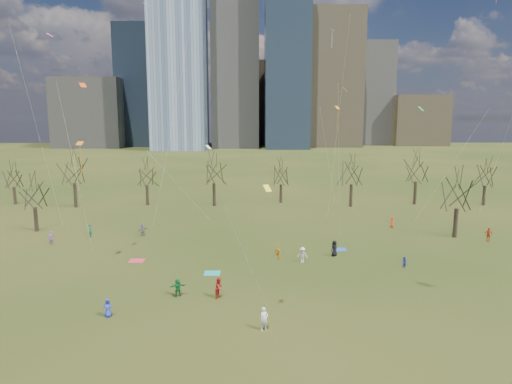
{
  "coord_description": "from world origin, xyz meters",
  "views": [
    {
      "loc": [
        -0.71,
        -39.34,
        15.31
      ],
      "look_at": [
        0.0,
        12.0,
        7.0
      ],
      "focal_mm": 32.0,
      "sensor_mm": 36.0,
      "label": 1
    }
  ],
  "objects_px": {
    "blanket_teal": "(212,273)",
    "person_4": "(278,253)",
    "person_0": "(108,308)",
    "blanket_navy": "(340,249)",
    "person_1": "(264,319)",
    "person_2": "(219,288)",
    "blanket_crimson": "(137,261)"
  },
  "relations": [
    {
      "from": "blanket_crimson",
      "to": "person_0",
      "type": "relative_size",
      "value": 1.09
    },
    {
      "from": "person_1",
      "to": "person_4",
      "type": "height_order",
      "value": "person_1"
    },
    {
      "from": "blanket_navy",
      "to": "person_2",
      "type": "xyz_separation_m",
      "value": [
        -13.24,
        -14.46,
        0.9
      ]
    },
    {
      "from": "blanket_crimson",
      "to": "person_1",
      "type": "xyz_separation_m",
      "value": [
        13.34,
        -16.63,
        0.87
      ]
    },
    {
      "from": "blanket_navy",
      "to": "blanket_crimson",
      "type": "distance_m",
      "value": 23.25
    },
    {
      "from": "blanket_navy",
      "to": "person_2",
      "type": "height_order",
      "value": "person_2"
    },
    {
      "from": "person_0",
      "to": "blanket_teal",
      "type": "bearing_deg",
      "value": 37.09
    },
    {
      "from": "blanket_navy",
      "to": "blanket_crimson",
      "type": "xyz_separation_m",
      "value": [
        -22.91,
        -3.99,
        0.0
      ]
    },
    {
      "from": "blanket_crimson",
      "to": "person_2",
      "type": "relative_size",
      "value": 0.88
    },
    {
      "from": "blanket_teal",
      "to": "person_1",
      "type": "height_order",
      "value": "person_1"
    },
    {
      "from": "person_2",
      "to": "blanket_crimson",
      "type": "bearing_deg",
      "value": 67.13
    },
    {
      "from": "person_1",
      "to": "blanket_teal",
      "type": "bearing_deg",
      "value": 84.06
    },
    {
      "from": "person_2",
      "to": "blanket_teal",
      "type": "bearing_deg",
      "value": 34.61
    },
    {
      "from": "person_0",
      "to": "blanket_navy",
      "type": "bearing_deg",
      "value": 23.07
    },
    {
      "from": "person_0",
      "to": "person_1",
      "type": "relative_size",
      "value": 0.83
    },
    {
      "from": "blanket_navy",
      "to": "blanket_crimson",
      "type": "height_order",
      "value": "same"
    },
    {
      "from": "blanket_teal",
      "to": "person_4",
      "type": "distance_m",
      "value": 8.24
    },
    {
      "from": "blanket_teal",
      "to": "person_0",
      "type": "distance_m",
      "value": 12.43
    },
    {
      "from": "blanket_crimson",
      "to": "person_4",
      "type": "xyz_separation_m",
      "value": [
        15.37,
        0.38,
        0.73
      ]
    },
    {
      "from": "blanket_crimson",
      "to": "person_1",
      "type": "bearing_deg",
      "value": -51.26
    },
    {
      "from": "person_2",
      "to": "person_1",
      "type": "bearing_deg",
      "value": -124.71
    },
    {
      "from": "person_1",
      "to": "person_2",
      "type": "bearing_deg",
      "value": 93.84
    },
    {
      "from": "blanket_teal",
      "to": "person_4",
      "type": "bearing_deg",
      "value": 33.53
    },
    {
      "from": "blanket_crimson",
      "to": "person_1",
      "type": "relative_size",
      "value": 0.91
    },
    {
      "from": "blanket_navy",
      "to": "person_0",
      "type": "xyz_separation_m",
      "value": [
        -21.66,
        -18.18,
        0.72
      ]
    },
    {
      "from": "blanket_crimson",
      "to": "person_2",
      "type": "distance_m",
      "value": 14.28
    },
    {
      "from": "blanket_navy",
      "to": "person_2",
      "type": "distance_m",
      "value": 19.63
    },
    {
      "from": "person_1",
      "to": "person_2",
      "type": "xyz_separation_m",
      "value": [
        -3.67,
        6.15,
        0.03
      ]
    },
    {
      "from": "blanket_navy",
      "to": "person_1",
      "type": "relative_size",
      "value": 0.91
    },
    {
      "from": "person_2",
      "to": "person_4",
      "type": "relative_size",
      "value": 1.22
    },
    {
      "from": "blanket_crimson",
      "to": "person_0",
      "type": "distance_m",
      "value": 14.27
    },
    {
      "from": "blanket_crimson",
      "to": "person_0",
      "type": "height_order",
      "value": "person_0"
    }
  ]
}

